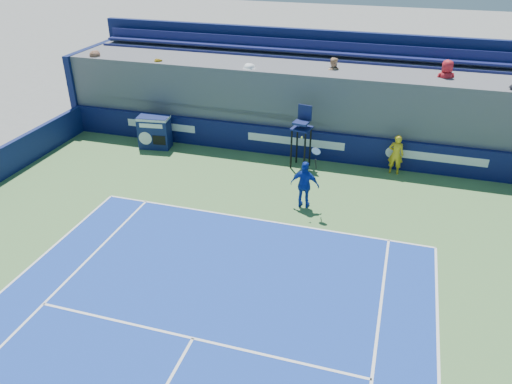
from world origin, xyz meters
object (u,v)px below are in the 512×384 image
(match_clock, at_px, (154,131))
(tennis_player, at_px, (305,185))
(ball_person, at_px, (396,154))
(umpire_chair, at_px, (302,131))

(match_clock, bearing_deg, tennis_player, -23.57)
(ball_person, distance_m, umpire_chair, 3.67)
(tennis_player, bearing_deg, umpire_chair, 104.56)
(ball_person, relative_size, umpire_chair, 0.64)
(match_clock, xyz_separation_m, umpire_chair, (6.35, -0.06, 0.79))
(ball_person, xyz_separation_m, match_clock, (-9.92, -0.40, -0.06))
(match_clock, distance_m, umpire_chair, 6.40)
(ball_person, xyz_separation_m, tennis_player, (-2.78, -3.51, 0.05))
(match_clock, bearing_deg, ball_person, 2.30)
(match_clock, bearing_deg, umpire_chair, -0.55)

